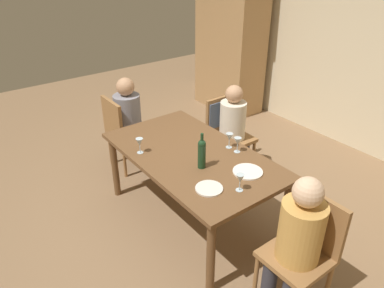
% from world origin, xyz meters
% --- Properties ---
extents(ground_plane, '(10.00, 10.00, 0.00)m').
position_xyz_m(ground_plane, '(0.00, 0.00, 0.00)').
color(ground_plane, '#846647').
extents(rear_room_partition, '(6.40, 0.12, 2.70)m').
position_xyz_m(rear_room_partition, '(0.00, 2.70, 1.35)').
color(rear_room_partition, beige).
rests_on(rear_room_partition, ground_plane).
extents(armoire_cabinet, '(1.18, 0.62, 2.18)m').
position_xyz_m(armoire_cabinet, '(-1.98, 2.25, 1.10)').
color(armoire_cabinet, '#A87F51').
rests_on(armoire_cabinet, ground_plane).
extents(dining_table, '(1.76, 1.00, 0.75)m').
position_xyz_m(dining_table, '(0.00, 0.00, 0.67)').
color(dining_table, brown).
rests_on(dining_table, ground_plane).
extents(chair_far_left, '(0.45, 0.44, 0.92)m').
position_xyz_m(chair_far_left, '(-0.52, 0.88, 0.59)').
color(chair_far_left, olive).
rests_on(chair_far_left, ground_plane).
extents(chair_right_end, '(0.44, 0.44, 0.92)m').
position_xyz_m(chair_right_end, '(1.26, 0.09, 0.53)').
color(chair_right_end, olive).
rests_on(chair_right_end, ground_plane).
extents(chair_left_end, '(0.44, 0.44, 0.92)m').
position_xyz_m(chair_left_end, '(-1.26, -0.09, 0.53)').
color(chair_left_end, olive).
rests_on(chair_left_end, ground_plane).
extents(person_woman_host, '(0.34, 0.30, 1.12)m').
position_xyz_m(person_woman_host, '(-0.37, 0.88, 0.65)').
color(person_woman_host, '#33333D').
rests_on(person_woman_host, ground_plane).
extents(person_man_bearded, '(0.31, 0.36, 1.15)m').
position_xyz_m(person_man_bearded, '(1.26, -0.03, 0.66)').
color(person_man_bearded, '#33333D').
rests_on(person_man_bearded, ground_plane).
extents(person_man_guest, '(0.31, 0.36, 1.15)m').
position_xyz_m(person_man_guest, '(-1.26, 0.03, 0.66)').
color(person_man_guest, '#33333D').
rests_on(person_man_guest, ground_plane).
extents(wine_bottle_tall_green, '(0.07, 0.07, 0.33)m').
position_xyz_m(wine_bottle_tall_green, '(0.24, -0.08, 0.90)').
color(wine_bottle_tall_green, '#19381E').
rests_on(wine_bottle_tall_green, dining_table).
extents(wine_glass_near_left, '(0.07, 0.07, 0.15)m').
position_xyz_m(wine_glass_near_left, '(0.12, 0.35, 0.86)').
color(wine_glass_near_left, silver).
rests_on(wine_glass_near_left, dining_table).
extents(wine_glass_centre, '(0.07, 0.07, 0.15)m').
position_xyz_m(wine_glass_centre, '(0.23, 0.36, 0.86)').
color(wine_glass_centre, silver).
rests_on(wine_glass_centre, dining_table).
extents(wine_glass_near_right, '(0.07, 0.07, 0.15)m').
position_xyz_m(wine_glass_near_right, '(0.69, -0.05, 0.86)').
color(wine_glass_near_right, silver).
rests_on(wine_glass_near_right, dining_table).
extents(wine_glass_far, '(0.07, 0.07, 0.15)m').
position_xyz_m(wine_glass_far, '(-0.30, -0.38, 0.86)').
color(wine_glass_far, silver).
rests_on(wine_glass_far, dining_table).
extents(dinner_plate_host, '(0.26, 0.26, 0.01)m').
position_xyz_m(dinner_plate_host, '(0.54, 0.19, 0.76)').
color(dinner_plate_host, white).
rests_on(dinner_plate_host, dining_table).
extents(dinner_plate_guest_left, '(0.22, 0.22, 0.01)m').
position_xyz_m(dinner_plate_guest_left, '(0.53, -0.23, 0.76)').
color(dinner_plate_guest_left, silver).
rests_on(dinner_plate_guest_left, dining_table).
extents(handbag, '(0.29, 0.16, 0.22)m').
position_xyz_m(handbag, '(-1.26, 0.35, 0.11)').
color(handbag, brown).
rests_on(handbag, ground_plane).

